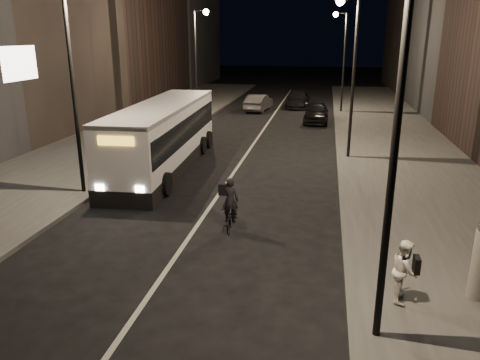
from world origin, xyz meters
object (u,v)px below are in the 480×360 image
at_px(cyclist_on_bicycle, 231,212).
at_px(pedestrian_woman, 404,271).
at_px(streetlight_right_mid, 350,57).
at_px(car_mid, 259,103).
at_px(streetlight_left_near, 77,64).
at_px(streetlight_right_far, 342,49).
at_px(streetlight_left_far, 199,50).
at_px(city_bus, 164,133).
at_px(car_far, 298,99).
at_px(car_near, 316,112).
at_px(streetlight_right_near, 385,96).

distance_m(cyclist_on_bicycle, pedestrian_woman, 6.50).
bearing_deg(cyclist_on_bicycle, streetlight_right_mid, 66.17).
height_order(cyclist_on_bicycle, car_mid, cyclist_on_bicycle).
bearing_deg(pedestrian_woman, streetlight_left_near, 66.50).
xyz_separation_m(streetlight_left_near, cyclist_on_bicycle, (6.56, -2.44, -4.73)).
height_order(streetlight_left_near, cyclist_on_bicycle, streetlight_left_near).
distance_m(streetlight_right_far, streetlight_left_far, 12.24).
xyz_separation_m(streetlight_right_mid, car_mid, (-6.90, 15.90, -4.63)).
xyz_separation_m(city_bus, cyclist_on_bicycle, (4.83, -7.09, -1.14)).
height_order(streetlight_right_mid, car_far, streetlight_right_mid).
xyz_separation_m(streetlight_right_mid, streetlight_right_far, (0.00, 16.00, 0.00)).
distance_m(city_bus, car_far, 22.73).
bearing_deg(pedestrian_woman, cyclist_on_bicycle, 57.44).
distance_m(car_near, car_mid, 7.13).
height_order(streetlight_left_far, car_far, streetlight_left_far).
xyz_separation_m(streetlight_left_far, car_far, (7.04, 8.72, -4.64)).
height_order(streetlight_right_near, streetlight_left_near, same).
relative_size(pedestrian_woman, car_far, 0.32).
distance_m(streetlight_right_mid, car_far, 19.63).
xyz_separation_m(streetlight_right_near, car_mid, (-6.90, 31.90, -4.63)).
height_order(city_bus, car_mid, city_bus).
distance_m(streetlight_right_mid, cyclist_on_bicycle, 12.18).
bearing_deg(car_far, car_mid, -138.22).
distance_m(streetlight_right_mid, car_mid, 17.94).
height_order(streetlight_right_mid, cyclist_on_bicycle, streetlight_right_mid).
height_order(streetlight_left_far, cyclist_on_bicycle, streetlight_left_far).
relative_size(city_bus, car_far, 2.44).
bearing_deg(streetlight_left_near, streetlight_right_mid, 36.88).
height_order(streetlight_right_far, pedestrian_woman, streetlight_right_far).
distance_m(streetlight_right_near, city_bus, 15.90).
bearing_deg(streetlight_right_far, streetlight_right_mid, -90.00).
xyz_separation_m(streetlight_right_mid, streetlight_left_far, (-10.66, 10.00, 0.00)).
xyz_separation_m(streetlight_right_near, city_bus, (-8.93, 12.65, -3.60)).
distance_m(streetlight_right_far, city_bus, 21.61).
bearing_deg(car_near, streetlight_right_near, -85.56).
xyz_separation_m(streetlight_right_near, car_near, (-1.73, 26.99, -4.59)).
bearing_deg(streetlight_left_near, streetlight_right_far, 66.04).
bearing_deg(city_bus, streetlight_left_near, -112.98).
relative_size(streetlight_right_near, cyclist_on_bicycle, 4.31).
bearing_deg(streetlight_left_near, car_near, 64.81).
relative_size(car_near, car_mid, 1.02).
bearing_deg(car_near, pedestrian_woman, -83.05).
height_order(streetlight_right_mid, car_near, streetlight_right_mid).
relative_size(streetlight_left_near, car_near, 1.80).
relative_size(streetlight_left_far, city_bus, 0.67).
bearing_deg(car_mid, streetlight_right_mid, 120.63).
relative_size(car_near, car_far, 0.91).
distance_m(streetlight_right_mid, streetlight_left_near, 13.33).
height_order(streetlight_right_mid, pedestrian_woman, streetlight_right_mid).
relative_size(streetlight_left_near, car_far, 1.63).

